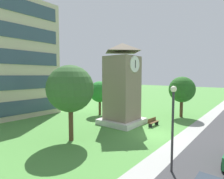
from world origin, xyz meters
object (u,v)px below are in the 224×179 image
(tree_by_building, at_px, (182,90))
(tree_near_tower, at_px, (100,92))
(tree_streetside, at_px, (70,89))
(clock_tower, at_px, (122,89))
(street_lamp, at_px, (173,118))
(park_bench, at_px, (153,122))

(tree_by_building, bearing_deg, tree_near_tower, 121.60)
(tree_near_tower, xyz_separation_m, tree_streetside, (-9.25, -5.10, 1.22))
(tree_by_building, height_order, tree_streetside, tree_streetside)
(clock_tower, height_order, street_lamp, clock_tower)
(tree_by_building, bearing_deg, tree_streetside, 163.27)
(tree_near_tower, bearing_deg, tree_by_building, -58.40)
(tree_by_building, distance_m, tree_streetside, 15.89)
(street_lamp, relative_size, tree_by_building, 0.92)
(park_bench, height_order, street_lamp, street_lamp)
(clock_tower, xyz_separation_m, street_lamp, (-6.90, -8.60, -0.94))
(park_bench, xyz_separation_m, tree_near_tower, (0.48, 8.62, 2.88))
(clock_tower, relative_size, street_lamp, 1.84)
(street_lamp, distance_m, tree_near_tower, 16.46)
(park_bench, distance_m, street_lamp, 10.24)
(park_bench, bearing_deg, tree_streetside, 158.10)
(street_lamp, relative_size, tree_streetside, 0.77)
(clock_tower, distance_m, park_bench, 5.17)
(tree_by_building, bearing_deg, street_lamp, -163.93)
(clock_tower, height_order, tree_streetside, clock_tower)
(street_lamp, distance_m, tree_by_building, 15.36)
(tree_near_tower, bearing_deg, park_bench, -93.18)
(park_bench, xyz_separation_m, street_lamp, (-8.32, -5.29, 2.77))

